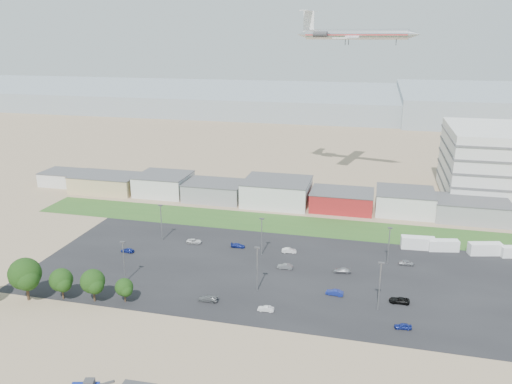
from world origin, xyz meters
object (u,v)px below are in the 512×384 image
(parked_car_0, at_px, (399,300))
(parked_car_8, at_px, (407,263))
(parked_car_1, at_px, (335,292))
(parked_car_5, at_px, (127,250))
(parked_car_3, at_px, (208,298))
(parked_car_2, at_px, (403,326))
(parked_car_12, at_px, (342,270))
(parked_car_7, at_px, (285,266))
(parked_car_11, at_px, (289,251))
(airliner, at_px, (356,34))
(parked_car_9, at_px, (194,241))
(box_trailer_a, at_px, (418,243))
(parked_car_13, at_px, (266,309))
(parked_car_6, at_px, (238,245))

(parked_car_0, xyz_separation_m, parked_car_8, (2.32, 19.58, 0.02))
(parked_car_1, distance_m, parked_car_5, 56.28)
(parked_car_3, relative_size, parked_car_8, 1.20)
(parked_car_2, relative_size, parked_car_12, 0.79)
(parked_car_2, height_order, parked_car_7, parked_car_7)
(parked_car_0, bearing_deg, parked_car_11, -127.90)
(parked_car_5, height_order, parked_car_12, parked_car_12)
(airliner, bearing_deg, parked_car_11, -85.78)
(parked_car_9, bearing_deg, parked_car_7, -110.49)
(airliner, bearing_deg, parked_car_3, -90.35)
(parked_car_0, height_order, parked_car_8, parked_car_8)
(box_trailer_a, height_order, parked_car_8, box_trailer_a)
(parked_car_2, bearing_deg, parked_car_8, 170.44)
(parked_car_13, bearing_deg, parked_car_2, 88.48)
(parked_car_8, bearing_deg, parked_car_1, 135.46)
(parked_car_13, bearing_deg, parked_car_8, 133.76)
(parked_car_1, height_order, parked_car_11, parked_car_1)
(box_trailer_a, xyz_separation_m, parked_car_3, (-45.70, -40.00, -1.01))
(parked_car_9, bearing_deg, parked_car_2, -119.98)
(parked_car_7, bearing_deg, airliner, 170.88)
(parked_car_6, distance_m, parked_car_12, 29.84)
(parked_car_1, xyz_separation_m, parked_car_8, (16.12, 19.49, -0.02))
(parked_car_3, relative_size, parked_car_7, 1.14)
(parked_car_0, relative_size, parked_car_2, 1.31)
(parked_car_0, bearing_deg, parked_car_12, -133.26)
(airliner, distance_m, parked_car_13, 114.10)
(parked_car_0, height_order, parked_car_1, parked_car_1)
(parked_car_1, xyz_separation_m, parked_car_6, (-27.83, 20.05, -0.08))
(parked_car_2, relative_size, parked_car_5, 0.93)
(parked_car_13, bearing_deg, parked_car_6, -155.85)
(parked_car_5, bearing_deg, parked_car_8, 101.04)
(airliner, relative_size, parked_car_0, 10.41)
(parked_car_2, distance_m, parked_car_12, 25.47)
(parked_car_1, relative_size, parked_car_5, 1.09)
(parked_car_2, relative_size, parked_car_11, 0.87)
(parked_car_3, distance_m, parked_car_7, 23.54)
(parked_car_7, distance_m, parked_car_12, 13.82)
(airliner, relative_size, parked_car_13, 13.18)
(parked_car_0, relative_size, parked_car_7, 1.14)
(parked_car_5, bearing_deg, box_trailer_a, 109.06)
(parked_car_1, relative_size, parked_car_7, 1.02)
(airliner, bearing_deg, parked_car_9, -105.34)
(parked_car_6, bearing_deg, parked_car_11, -93.18)
(parked_car_5, relative_size, parked_car_8, 0.98)
(parked_car_2, distance_m, parked_car_13, 27.50)
(parked_car_1, height_order, parked_car_9, parked_car_1)
(parked_car_6, bearing_deg, parked_car_8, -93.24)
(parked_car_6, bearing_deg, parked_car_9, 87.90)
(parked_car_6, bearing_deg, airliner, -22.13)
(parked_car_5, bearing_deg, parked_car_2, 77.29)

